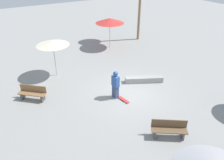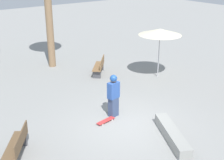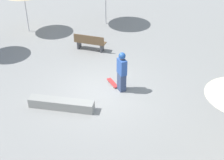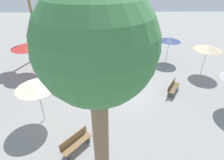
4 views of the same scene
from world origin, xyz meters
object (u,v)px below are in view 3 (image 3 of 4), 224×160
at_px(skateboard, 112,83).
at_px(concrete_ledge, 61,104).
at_px(skater_main, 122,70).
at_px(bench_far, 90,42).

distance_m(skateboard, concrete_ledge, 2.56).
height_order(skater_main, skateboard, skater_main).
height_order(skateboard, concrete_ledge, concrete_ledge).
distance_m(skateboard, bench_far, 3.47).
distance_m(concrete_ledge, bench_far, 5.02).
xyz_separation_m(skateboard, concrete_ledge, (-1.09, 2.31, 0.13)).
xyz_separation_m(skateboard, bench_far, (3.44, 0.18, 0.37)).
bearing_deg(concrete_ledge, skateboard, -64.69).
bearing_deg(bench_far, skater_main, -49.60).
bearing_deg(skateboard, concrete_ledge, 106.27).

